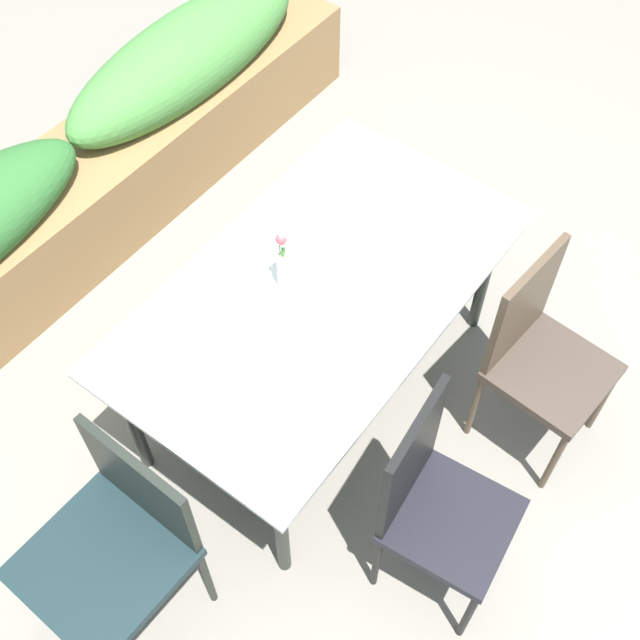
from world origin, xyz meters
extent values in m
plane|color=gray|center=(0.00, 0.00, 0.00)|extent=(12.00, 12.00, 0.00)
cube|color=silver|center=(0.08, 0.07, 0.73)|extent=(1.68, 0.96, 0.02)
cube|color=#232823|center=(0.08, 0.07, 0.71)|extent=(1.64, 0.94, 0.02)
cylinder|color=#232823|center=(-0.65, -0.30, 0.36)|extent=(0.05, 0.05, 0.72)
cylinder|color=#232823|center=(0.81, -0.30, 0.36)|extent=(0.05, 0.05, 0.72)
cylinder|color=#232823|center=(-0.65, 0.44, 0.36)|extent=(0.05, 0.05, 0.72)
cylinder|color=#232823|center=(0.81, 0.44, 0.36)|extent=(0.05, 0.05, 0.72)
cube|color=#42372E|center=(0.46, -0.78, 0.46)|extent=(0.46, 0.46, 0.04)
cube|color=#4C3D2D|center=(0.48, -0.58, 0.71)|extent=(0.40, 0.07, 0.49)
cylinder|color=#4C3D2D|center=(0.63, -0.98, 0.22)|extent=(0.03, 0.03, 0.45)
cylinder|color=#4C3D2D|center=(0.25, -0.95, 0.22)|extent=(0.03, 0.03, 0.45)
cylinder|color=#4C3D2D|center=(0.66, -0.61, 0.22)|extent=(0.03, 0.03, 0.45)
cylinder|color=#4C3D2D|center=(0.29, -0.57, 0.22)|extent=(0.03, 0.03, 0.45)
cube|color=#17292D|center=(-1.13, 0.07, 0.49)|extent=(0.50, 0.50, 0.04)
cube|color=black|center=(-0.90, 0.07, 0.70)|extent=(0.04, 0.46, 0.41)
cylinder|color=black|center=(-1.35, 0.30, 0.24)|extent=(0.03, 0.03, 0.48)
cylinder|color=black|center=(-0.91, -0.16, 0.24)|extent=(0.03, 0.03, 0.48)
cylinder|color=black|center=(-0.90, 0.29, 0.24)|extent=(0.03, 0.03, 0.48)
cube|color=black|center=(-0.30, -0.78, 0.45)|extent=(0.44, 0.44, 0.04)
cube|color=black|center=(-0.31, -0.59, 0.72)|extent=(0.39, 0.07, 0.52)
cylinder|color=black|center=(-0.10, -0.94, 0.22)|extent=(0.03, 0.03, 0.44)
cylinder|color=black|center=(-0.46, -0.98, 0.22)|extent=(0.03, 0.03, 0.44)
cylinder|color=black|center=(-0.13, -0.58, 0.22)|extent=(0.03, 0.03, 0.44)
cylinder|color=black|center=(-0.50, -0.61, 0.22)|extent=(0.03, 0.03, 0.44)
cylinder|color=silver|center=(0.01, 0.19, 0.82)|extent=(0.06, 0.06, 0.15)
cylinder|color=#569347|center=(0.01, 0.20, 0.92)|extent=(0.01, 0.01, 0.13)
sphere|color=white|center=(0.01, 0.20, 0.98)|extent=(0.03, 0.03, 0.03)
cylinder|color=#569347|center=(0.02, 0.19, 0.91)|extent=(0.00, 0.01, 0.11)
sphere|color=white|center=(0.02, 0.19, 0.97)|extent=(0.03, 0.03, 0.03)
cylinder|color=#569347|center=(0.01, 0.19, 0.93)|extent=(0.00, 0.01, 0.15)
sphere|color=white|center=(0.01, 0.19, 1.00)|extent=(0.03, 0.03, 0.03)
cylinder|color=#569347|center=(0.01, 0.19, 0.92)|extent=(0.01, 0.01, 0.14)
sphere|color=#DB4C56|center=(0.01, 0.19, 0.99)|extent=(0.04, 0.04, 0.04)
cylinder|color=#569347|center=(0.03, 0.19, 0.92)|extent=(0.00, 0.01, 0.13)
sphere|color=white|center=(0.03, 0.19, 0.98)|extent=(0.04, 0.04, 0.04)
cube|color=olive|center=(0.17, 1.58, 0.24)|extent=(3.55, 0.54, 0.47)
ellipsoid|color=#47843D|center=(0.97, 1.58, 0.59)|extent=(1.60, 0.48, 0.40)
camera|label=1|loc=(-1.42, -1.04, 3.09)|focal=44.81mm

